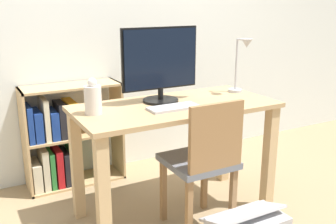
{
  "coord_description": "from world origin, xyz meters",
  "views": [
    {
      "loc": [
        -1.22,
        -2.14,
        1.43
      ],
      "look_at": [
        0.0,
        0.1,
        0.7
      ],
      "focal_mm": 42.0,
      "sensor_mm": 36.0,
      "label": 1
    }
  ],
  "objects_px": {
    "monitor": "(160,62)",
    "desk_lamp": "(242,60)",
    "vase": "(93,99)",
    "keyboard": "(174,108)",
    "bookshelf": "(60,141)",
    "chair": "(204,160)"
  },
  "relations": [
    {
      "from": "monitor",
      "to": "desk_lamp",
      "type": "bearing_deg",
      "value": -5.99
    },
    {
      "from": "vase",
      "to": "desk_lamp",
      "type": "relative_size",
      "value": 0.55
    },
    {
      "from": "keyboard",
      "to": "vase",
      "type": "bearing_deg",
      "value": 164.95
    },
    {
      "from": "vase",
      "to": "bookshelf",
      "type": "bearing_deg",
      "value": 93.52
    },
    {
      "from": "desk_lamp",
      "to": "monitor",
      "type": "bearing_deg",
      "value": 174.01
    },
    {
      "from": "vase",
      "to": "desk_lamp",
      "type": "xyz_separation_m",
      "value": [
        1.1,
        0.01,
        0.15
      ]
    },
    {
      "from": "chair",
      "to": "bookshelf",
      "type": "distance_m",
      "value": 1.25
    },
    {
      "from": "vase",
      "to": "bookshelf",
      "type": "relative_size",
      "value": 0.27
    },
    {
      "from": "monitor",
      "to": "keyboard",
      "type": "distance_m",
      "value": 0.32
    },
    {
      "from": "keyboard",
      "to": "bookshelf",
      "type": "height_order",
      "value": "bookshelf"
    },
    {
      "from": "desk_lamp",
      "to": "chair",
      "type": "relative_size",
      "value": 0.45
    },
    {
      "from": "bookshelf",
      "to": "desk_lamp",
      "type": "bearing_deg",
      "value": -32.95
    },
    {
      "from": "monitor",
      "to": "keyboard",
      "type": "xyz_separation_m",
      "value": [
        -0.01,
        -0.2,
        -0.25
      ]
    },
    {
      "from": "vase",
      "to": "chair",
      "type": "bearing_deg",
      "value": -28.63
    },
    {
      "from": "vase",
      "to": "desk_lamp",
      "type": "distance_m",
      "value": 1.11
    },
    {
      "from": "monitor",
      "to": "keyboard",
      "type": "height_order",
      "value": "monitor"
    },
    {
      "from": "vase",
      "to": "bookshelf",
      "type": "height_order",
      "value": "vase"
    },
    {
      "from": "keyboard",
      "to": "bookshelf",
      "type": "xyz_separation_m",
      "value": [
        -0.52,
        0.88,
        -0.42
      ]
    },
    {
      "from": "keyboard",
      "to": "chair",
      "type": "distance_m",
      "value": 0.37
    },
    {
      "from": "monitor",
      "to": "bookshelf",
      "type": "relative_size",
      "value": 0.67
    },
    {
      "from": "keyboard",
      "to": "desk_lamp",
      "type": "relative_size",
      "value": 0.82
    },
    {
      "from": "desk_lamp",
      "to": "bookshelf",
      "type": "bearing_deg",
      "value": 147.05
    }
  ]
}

